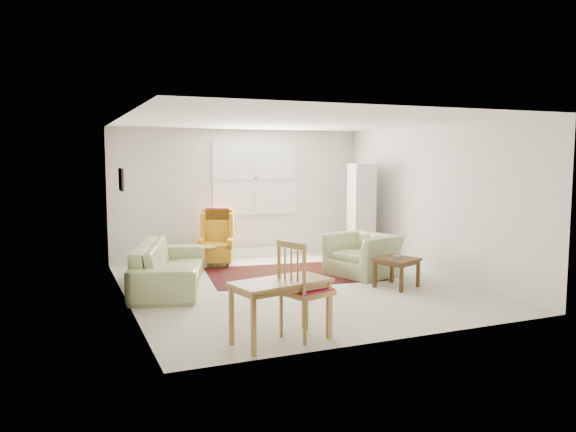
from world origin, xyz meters
name	(u,v)px	position (x,y,z in m)	size (l,w,h in m)	color
room	(291,203)	(0.02, 0.21, 1.26)	(5.04, 5.54, 2.51)	beige
rug	(292,273)	(0.29, 0.82, 0.01)	(2.77, 1.78, 0.03)	black
sofa	(169,257)	(-1.80, 0.64, 0.47)	(2.33, 0.91, 0.94)	#92A06A
armchair	(362,251)	(1.35, 0.30, 0.41)	(1.06, 0.92, 0.82)	#92A06A
wingback_chair	(216,237)	(-0.67, 2.09, 0.52)	(0.60, 0.63, 1.03)	gold
coffee_table	(396,273)	(1.37, -0.67, 0.23)	(0.56, 0.56, 0.45)	#492C16
stool	(208,256)	(-0.86, 1.92, 0.20)	(0.30, 0.30, 0.40)	white
cabinet	(361,211)	(2.10, 1.65, 0.92)	(0.39, 0.74, 1.84)	silver
desk	(281,311)	(-1.18, -2.32, 0.33)	(1.05, 0.52, 0.66)	#A37C41
desk_chair	(306,289)	(-0.87, -2.30, 0.54)	(0.47, 0.47, 1.08)	#A37C41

